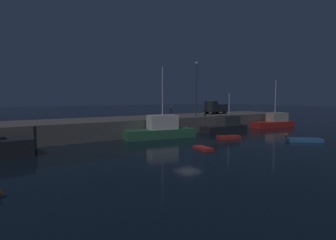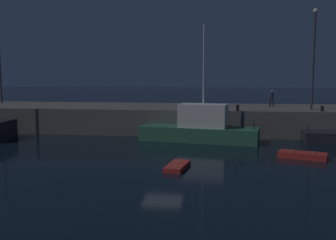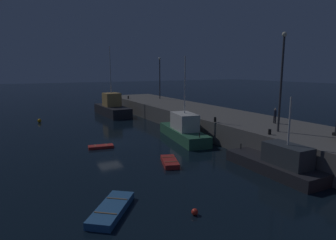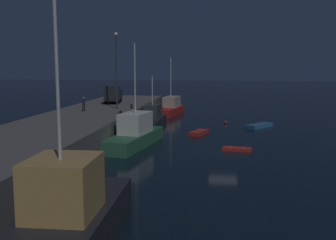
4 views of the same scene
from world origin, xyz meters
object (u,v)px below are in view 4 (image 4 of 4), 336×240
Objects in this scene: fishing_trawler_green at (171,107)px; lamp_post_east at (116,65)px; utility_truck at (113,94)px; bollard_east at (121,113)px; dinghy_red_small at (259,126)px; dockworker at (84,103)px; fishing_boat_white at (135,134)px; bollard_central at (132,106)px; fishing_trawler_red at (151,118)px; mooring_buoy_mid at (226,122)px; fishing_boat_blue at (65,222)px; rowboat_white_mid at (237,149)px; dinghy_orange_near at (199,133)px.

fishing_trawler_green is 17.40m from lamp_post_east.
bollard_east is at bearing -161.65° from utility_truck.
dockworker is (-6.40, 20.50, 3.16)m from dinghy_red_small.
fishing_boat_white is 20.96× the size of bollard_central.
fishing_trawler_red reaches higher than mooring_buoy_mid.
lamp_post_east is at bearing 163.16° from fishing_trawler_green.
fishing_boat_blue is 33.36m from lamp_post_east.
bollard_central is 0.87× the size of bollard_east.
fishing_trawler_red is at bearing 89.90° from dinghy_red_small.
dinghy_red_small is at bearing -100.21° from utility_truck.
fishing_boat_blue is 4.49× the size of rowboat_white_mid.
fishing_trawler_green is at bearing 19.75° from rowboat_white_mid.
utility_truck is at bearing 86.31° from mooring_buoy_mid.
dockworker is (-3.16, 3.10, -4.34)m from lamp_post_east.
fishing_boat_white reaches higher than rowboat_white_mid.
rowboat_white_mid is (-26.37, -9.47, -0.88)m from fishing_trawler_green.
fishing_trawler_red is 17.56× the size of bollard_central.
fishing_trawler_red is 10.39m from bollard_east.
fishing_trawler_red is at bearing 104.70° from mooring_buoy_mid.
rowboat_white_mid is (-14.27, -10.47, -0.75)m from fishing_trawler_red.
bollard_central is (-6.27, -4.03, -0.97)m from utility_truck.
fishing_trawler_green reaches higher than fishing_trawler_red.
bollard_central reaches higher than dinghy_orange_near.
lamp_post_east is at bearing 23.39° from fishing_boat_white.
lamp_post_east is at bearing 131.82° from fishing_trawler_red.
fishing_boat_blue is 22.15m from fishing_boat_white.
lamp_post_east is (-3.26, 3.65, 6.83)m from fishing_trawler_red.
fishing_boat_blue is 25.64m from bollard_east.
lamp_post_east is (-3.24, 17.40, 7.50)m from dinghy_red_small.
bollard_central is at bearing 7.87° from fishing_boat_blue.
fishing_trawler_green is at bearing 41.97° from mooring_buoy_mid.
fishing_trawler_red reaches higher than dockworker.
lamp_post_east reaches higher than rowboat_white_mid.
fishing_boat_white reaches higher than fishing_trawler_red.
fishing_boat_blue is at bearing -170.99° from bollard_east.
fishing_boat_white is at bearing 150.67° from mooring_buoy_mid.
fishing_trawler_red is 22.13× the size of mooring_buoy_mid.
rowboat_white_mid is 1.67× the size of dockworker.
bollard_east is at bearing 9.01° from fishing_boat_blue.
dinghy_orange_near is (-6.13, -6.54, -0.69)m from fishing_trawler_red.
dinghy_orange_near is at bearing 25.81° from rowboat_white_mid.
fishing_trawler_red reaches higher than bollard_east.
utility_truck is (6.79, 2.34, -4.06)m from lamp_post_east.
mooring_buoy_mid is at bearing -10.55° from fishing_boat_blue.
lamp_post_east reaches higher than fishing_trawler_red.
rowboat_white_mid is at bearing -137.24° from utility_truck.
bollard_east is (-6.86, -2.19, -4.99)m from lamp_post_east.
fishing_boat_white is at bearing -165.86° from bollard_central.
lamp_post_east is (2.87, 10.18, 7.51)m from dinghy_orange_near.
utility_truck is (16.87, 6.69, 2.48)m from fishing_boat_white.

